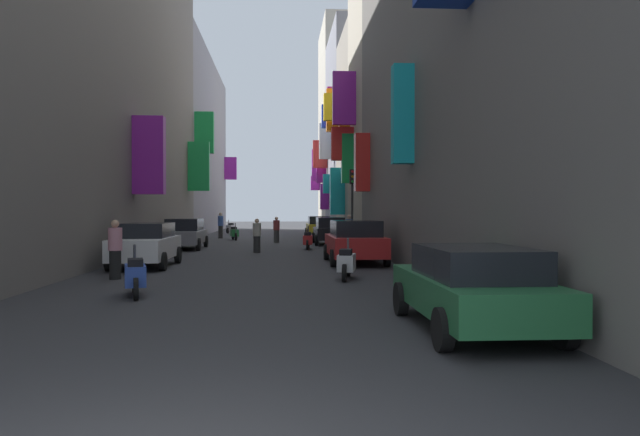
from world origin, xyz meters
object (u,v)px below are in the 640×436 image
parked_car_green (472,286)px  parked_car_black (330,230)px  pedestrian_near_right (276,230)px  traffic_light_near_corner (352,194)px  parked_car_grey (184,233)px  parked_car_white (146,244)px  pedestrian_far_away (257,236)px  parked_car_red (355,241)px  scooter_white (346,263)px  pedestrian_near_left (349,232)px  pedestrian_crossing (115,250)px  parked_car_yellow (318,226)px  scooter_green (234,233)px  scooter_red (308,240)px  scooter_silver (230,228)px  scooter_blue (135,275)px  pedestrian_mid_street (221,225)px

parked_car_green → parked_car_black: bearing=90.6°
parked_car_green → pedestrian_near_right: pedestrian_near_right is taller
pedestrian_near_right → traffic_light_near_corner: size_ratio=0.38×
parked_car_grey → parked_car_white: parked_car_grey is taller
pedestrian_far_away → parked_car_white: bearing=-118.2°
parked_car_grey → parked_car_green: (7.84, -20.54, -0.07)m
parked_car_grey → parked_car_green: size_ratio=1.02×
parked_car_red → traffic_light_near_corner: traffic_light_near_corner is taller
scooter_white → pedestrian_near_left: bearing=83.1°
pedestrian_near_right → pedestrian_crossing: bearing=-103.2°
parked_car_grey → pedestrian_crossing: size_ratio=2.59×
parked_car_green → pedestrian_crossing: size_ratio=2.55×
pedestrian_crossing → pedestrian_near_right: pedestrian_crossing is taller
parked_car_yellow → scooter_green: parked_car_yellow is taller
parked_car_grey → pedestrian_near_left: 8.20m
parked_car_white → scooter_red: size_ratio=2.27×
parked_car_white → pedestrian_near_right: (4.29, 14.78, -0.02)m
parked_car_white → traffic_light_near_corner: bearing=49.2°
traffic_light_near_corner → parked_car_red: bearing=-96.3°
parked_car_yellow → pedestrian_near_left: (0.59, -14.36, 0.07)m
scooter_silver → traffic_light_near_corner: bearing=-68.9°
scooter_silver → scooter_green: same height
parked_car_yellow → pedestrian_near_left: bearing=-87.6°
parked_car_white → scooter_silver: bearing=89.5°
scooter_red → pedestrian_near_left: 2.07m
pedestrian_far_away → parked_car_black: bearing=59.0°
parked_car_red → scooter_white: parked_car_red is taller
parked_car_white → pedestrian_near_left: bearing=48.0°
scooter_red → pedestrian_near_right: (-1.60, 5.96, 0.30)m
parked_car_red → pedestrian_far_away: (-3.77, 5.51, -0.04)m
parked_car_grey → pedestrian_far_away: pedestrian_far_away is taller
parked_car_grey → scooter_silver: parked_car_grey is taller
parked_car_green → pedestrian_near_right: size_ratio=2.73×
scooter_silver → scooter_blue: same height
parked_car_yellow → scooter_red: size_ratio=2.47×
parked_car_white → parked_car_green: bearing=-55.7°
scooter_red → pedestrian_near_left: (2.03, -0.03, 0.39)m
scooter_silver → scooter_white: 34.64m
scooter_white → pedestrian_near_right: size_ratio=1.17×
parked_car_white → scooter_green: (1.54, 18.12, -0.32)m
parked_car_green → parked_car_black: size_ratio=0.99×
scooter_blue → parked_car_grey: bearing=95.5°
parked_car_grey → pedestrian_mid_street: size_ratio=2.41×
parked_car_yellow → pedestrian_mid_street: bearing=-159.4°
parked_car_green → pedestrian_far_away: bearing=103.2°
scooter_red → scooter_green: bearing=115.1°
parked_car_green → scooter_white: (-1.21, 7.08, -0.25)m
parked_car_black → pedestrian_crossing: (-7.35, -16.50, 0.03)m
parked_car_grey → traffic_light_near_corner: 8.66m
parked_car_black → pedestrian_near_left: pedestrian_near_left is taller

